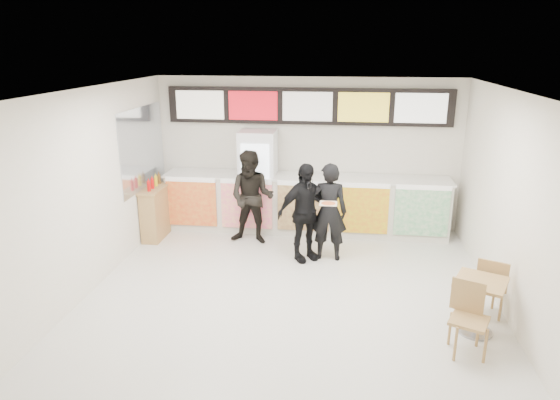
% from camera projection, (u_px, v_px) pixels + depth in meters
% --- Properties ---
extents(floor, '(7.00, 7.00, 0.00)m').
position_uv_depth(floor, '(287.00, 308.00, 7.10)').
color(floor, beige).
rests_on(floor, ground).
extents(ceiling, '(7.00, 7.00, 0.00)m').
position_uv_depth(ceiling, '(288.00, 93.00, 6.21)').
color(ceiling, white).
rests_on(ceiling, wall_back).
extents(wall_back, '(6.00, 0.00, 6.00)m').
position_uv_depth(wall_back, '(307.00, 154.00, 9.97)').
color(wall_back, silver).
rests_on(wall_back, floor).
extents(wall_left, '(0.00, 7.00, 7.00)m').
position_uv_depth(wall_left, '(76.00, 199.00, 7.02)').
color(wall_left, silver).
rests_on(wall_left, floor).
extents(wall_right, '(0.00, 7.00, 7.00)m').
position_uv_depth(wall_right, '(523.00, 217.00, 6.29)').
color(wall_right, silver).
rests_on(wall_right, floor).
extents(service_counter, '(5.56, 0.77, 1.14)m').
position_uv_depth(service_counter, '(305.00, 204.00, 9.86)').
color(service_counter, silver).
rests_on(service_counter, floor).
extents(menu_board, '(5.50, 0.14, 0.70)m').
position_uv_depth(menu_board, '(308.00, 106.00, 9.61)').
color(menu_board, black).
rests_on(menu_board, wall_back).
extents(drinks_fridge, '(0.70, 0.67, 2.00)m').
position_uv_depth(drinks_fridge, '(258.00, 181.00, 9.86)').
color(drinks_fridge, white).
rests_on(drinks_fridge, floor).
extents(mirror_panel, '(0.01, 2.00, 1.50)m').
position_uv_depth(mirror_panel, '(143.00, 148.00, 9.27)').
color(mirror_panel, '#B2B7BF').
rests_on(mirror_panel, wall_left).
extents(customer_main, '(0.64, 0.43, 1.71)m').
position_uv_depth(customer_main, '(329.00, 212.00, 8.50)').
color(customer_main, black).
rests_on(customer_main, floor).
extents(customer_left, '(0.91, 0.74, 1.76)m').
position_uv_depth(customer_left, '(252.00, 198.00, 9.21)').
color(customer_left, black).
rests_on(customer_left, floor).
extents(customer_mid, '(1.06, 0.92, 1.71)m').
position_uv_depth(customer_mid, '(304.00, 212.00, 8.47)').
color(customer_mid, black).
rests_on(customer_mid, floor).
extents(pizza_slice, '(0.36, 0.36, 0.02)m').
position_uv_depth(pizza_slice, '(328.00, 203.00, 7.98)').
color(pizza_slice, beige).
rests_on(pizza_slice, customer_main).
extents(cafe_table, '(1.00, 1.54, 0.88)m').
position_uv_depth(cafe_table, '(479.00, 297.00, 6.34)').
color(cafe_table, tan).
rests_on(cafe_table, floor).
extents(condiment_ledge, '(0.36, 0.89, 1.18)m').
position_uv_depth(condiment_ledge, '(156.00, 212.00, 9.58)').
color(condiment_ledge, tan).
rests_on(condiment_ledge, floor).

